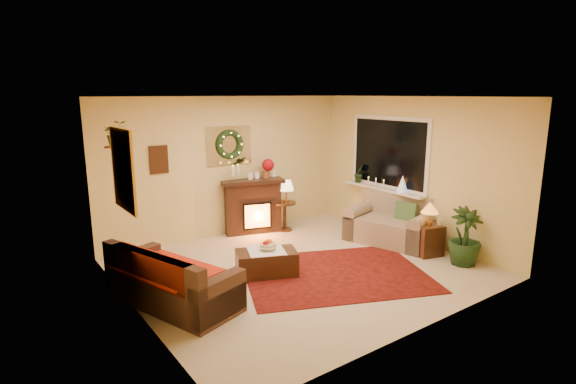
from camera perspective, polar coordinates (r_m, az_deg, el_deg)
floor at (r=7.04m, az=1.68°, el=-9.68°), size 5.00×5.00×0.00m
ceiling at (r=6.52m, az=1.83°, el=11.99°), size 5.00×5.00×0.00m
wall_back at (r=8.53m, az=-7.47°, el=3.22°), size 5.00×5.00×0.00m
wall_front at (r=5.11m, az=17.28°, el=-3.46°), size 5.00×5.00×0.00m
wall_left at (r=5.55m, az=-19.25°, el=-2.36°), size 4.50×4.50×0.00m
wall_right at (r=8.39m, az=15.47°, el=2.72°), size 4.50×4.50×0.00m
area_rug at (r=6.87m, az=5.99°, el=-10.26°), size 3.24×2.88×0.01m
sofa at (r=5.97m, az=-14.42°, el=-9.80°), size 1.32×1.95×0.77m
red_throw at (r=6.05m, az=-15.33°, el=-9.32°), size 0.83×1.36×0.02m
fireplace at (r=8.67m, az=-4.56°, el=-1.62°), size 1.12×0.62×0.98m
poinsettia at (r=8.66m, az=-2.54°, el=3.45°), size 0.24×0.24×0.24m
mantel_candle_a at (r=8.27m, az=-7.00°, el=2.66°), size 0.06×0.06×0.17m
mantel_candle_b at (r=8.40m, az=-6.37°, el=2.83°), size 0.06×0.06×0.17m
mantel_mirror at (r=8.46m, az=-7.48°, el=5.88°), size 0.92×0.02×0.72m
wreath at (r=8.42m, az=-7.36°, el=5.99°), size 0.55×0.11×0.55m
wall_art at (r=7.93m, az=-16.09°, el=3.98°), size 0.32×0.03×0.48m
gold_mirror at (r=5.75m, az=-20.24°, el=2.65°), size 0.03×0.84×1.00m
hanging_plant at (r=6.47m, az=-21.01°, el=5.58°), size 0.33×0.28×0.36m
loveseat at (r=8.29m, az=12.83°, el=-3.48°), size 1.23×1.66×0.86m
window_frame at (r=8.70m, az=12.68°, el=4.86°), size 0.03×1.86×1.36m
window_glass at (r=8.69m, az=12.62°, el=4.86°), size 0.02×1.70×1.22m
window_sill at (r=8.73m, az=12.01°, el=0.39°), size 0.22×1.86×0.04m
mini_tree at (r=8.39m, az=14.34°, el=0.98°), size 0.21×0.21×0.32m
sill_plant at (r=9.14m, az=9.00°, el=2.42°), size 0.26×0.21×0.48m
side_table_round at (r=8.82m, az=-0.41°, el=-2.85°), size 0.52×0.52×0.57m
lamp_cream at (r=8.67m, az=-0.20°, el=0.65°), size 0.29×0.29×0.44m
end_table_square at (r=7.89m, az=17.23°, el=-5.70°), size 0.52×0.52×0.52m
lamp_tiffany at (r=7.75m, az=17.54°, el=-2.39°), size 0.29×0.29×0.43m
coffee_table at (r=6.74m, az=-2.75°, el=-8.80°), size 1.00×0.79×0.37m
fruit_bowl at (r=6.69m, az=-2.55°, el=-6.79°), size 0.25×0.25×0.06m
floor_palm at (r=7.58m, az=21.52°, el=-5.34°), size 1.97×1.97×2.73m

